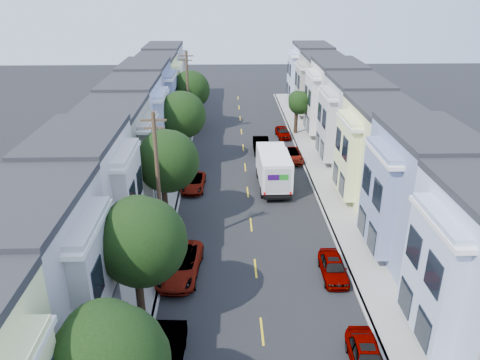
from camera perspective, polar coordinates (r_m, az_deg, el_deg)
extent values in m
plane|color=black|center=(31.43, 1.91, -10.74)|extent=(160.00, 160.00, 0.00)
cube|color=black|center=(44.63, 0.78, 0.13)|extent=(12.00, 70.00, 0.02)
cube|color=gray|center=(44.77, -6.98, 0.12)|extent=(0.30, 70.00, 0.15)
cube|color=gray|center=(45.25, 8.46, 0.29)|extent=(0.30, 70.00, 0.15)
cube|color=gray|center=(44.92, -8.63, 0.10)|extent=(2.60, 70.00, 0.15)
cube|color=gray|center=(45.49, 10.07, 0.30)|extent=(2.60, 70.00, 0.15)
cube|color=gold|center=(44.63, 0.78, 0.12)|extent=(0.12, 70.00, 0.01)
cube|color=#F3FFA9|center=(45.58, -13.37, -0.04)|extent=(5.00, 70.00, 8.50)
cube|color=#F3FFA9|center=(46.43, 14.66, 0.26)|extent=(5.00, 70.00, 8.50)
cylinder|color=black|center=(26.71, -12.08, -13.67)|extent=(0.44, 0.44, 3.51)
sphere|color=#203912|center=(24.79, -12.05, -7.39)|extent=(4.70, 4.70, 4.70)
cylinder|color=black|center=(36.36, -9.11, -2.77)|extent=(0.44, 0.44, 3.56)
sphere|color=#203912|center=(34.97, -8.97, 2.28)|extent=(4.70, 4.70, 4.70)
cylinder|color=black|center=(47.89, -7.34, 3.89)|extent=(0.44, 0.44, 3.61)
sphere|color=#203912|center=(46.84, -7.18, 7.87)|extent=(4.70, 4.70, 4.70)
cylinder|color=black|center=(59.54, -6.27, 7.72)|extent=(0.44, 0.44, 3.41)
sphere|color=#203912|center=(58.71, -6.12, 10.88)|extent=(4.70, 4.70, 4.70)
cylinder|color=black|center=(57.83, 6.82, 6.97)|extent=(0.44, 0.44, 2.92)
sphere|color=#203912|center=(57.24, 7.23, 9.32)|extent=(2.81, 2.81, 2.81)
cylinder|color=#42301E|center=(31.02, -9.89, -1.00)|extent=(0.26, 0.26, 10.00)
cube|color=#42301E|center=(29.45, -10.50, 7.18)|extent=(1.60, 0.12, 0.12)
cylinder|color=#42301E|center=(55.61, -6.35, 10.11)|extent=(0.26, 0.26, 10.00)
cube|color=#42301E|center=(54.75, -6.57, 14.80)|extent=(1.60, 0.12, 0.12)
cube|color=white|center=(41.42, 4.24, 1.22)|extent=(2.64, 4.72, 2.58)
cube|color=white|center=(44.66, 3.81, 2.77)|extent=(2.64, 2.20, 2.37)
cube|color=black|center=(42.87, 4.06, -0.04)|extent=(2.43, 6.78, 0.26)
cube|color=#2D0A51|center=(39.09, 4.02, 0.33)|extent=(0.99, 0.04, 0.48)
cube|color=#198C1E|center=(39.18, 5.30, 0.34)|extent=(0.77, 0.04, 0.48)
cylinder|color=black|center=(40.75, 2.69, -1.51)|extent=(0.31, 0.99, 0.99)
cylinder|color=black|center=(40.99, 6.00, -1.46)|extent=(0.31, 0.99, 0.99)
cylinder|color=black|center=(44.79, 2.29, 0.87)|extent=(0.31, 0.99, 0.99)
cylinder|color=black|center=(45.01, 5.30, 0.90)|extent=(0.31, 0.99, 0.99)
imported|color=black|center=(51.47, 2.59, 4.23)|extent=(1.63, 4.60, 1.53)
imported|color=black|center=(24.49, -9.11, -20.49)|extent=(1.81, 4.63, 1.52)
imported|color=#A5A7B4|center=(30.65, -7.34, -10.23)|extent=(2.94, 5.63, 1.51)
imported|color=black|center=(42.52, -5.71, -0.34)|extent=(2.18, 4.46, 1.22)
imported|color=#5A5C5D|center=(25.05, 15.22, -20.20)|extent=(1.77, 4.25, 1.36)
imported|color=silver|center=(30.91, 11.29, -10.42)|extent=(1.63, 4.09, 1.32)
imported|color=black|center=(49.22, 6.27, 3.01)|extent=(2.23, 4.50, 1.22)
imported|color=black|center=(56.63, 5.24, 5.81)|extent=(1.82, 3.98, 1.25)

